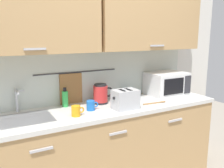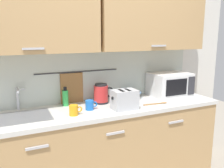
{
  "view_description": "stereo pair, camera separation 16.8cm",
  "coord_description": "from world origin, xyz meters",
  "px_view_note": "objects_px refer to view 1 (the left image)",
  "views": [
    {
      "loc": [
        -1.05,
        -1.81,
        1.62
      ],
      "look_at": [
        0.12,
        0.33,
        1.12
      ],
      "focal_mm": 39.28,
      "sensor_mm": 36.0,
      "label": 1
    },
    {
      "loc": [
        -0.9,
        -1.89,
        1.62
      ],
      "look_at": [
        0.12,
        0.33,
        1.12
      ],
      "focal_mm": 39.28,
      "sensor_mm": 36.0,
      "label": 2
    }
  ],
  "objects_px": {
    "dish_soap_bottle": "(65,98)",
    "mixing_bowl": "(130,94)",
    "mug_near_sink": "(91,105)",
    "microwave": "(166,83)",
    "toaster": "(125,99)",
    "mug_by_kettle": "(76,111)",
    "wooden_spoon": "(157,103)",
    "electric_kettle": "(101,94)"
  },
  "relations": [
    {
      "from": "mug_near_sink",
      "to": "mixing_bowl",
      "type": "distance_m",
      "value": 0.62
    },
    {
      "from": "dish_soap_bottle",
      "to": "toaster",
      "type": "height_order",
      "value": "dish_soap_bottle"
    },
    {
      "from": "mug_near_sink",
      "to": "toaster",
      "type": "distance_m",
      "value": 0.34
    },
    {
      "from": "microwave",
      "to": "wooden_spoon",
      "type": "xyz_separation_m",
      "value": [
        -0.34,
        -0.25,
        -0.13
      ]
    },
    {
      "from": "electric_kettle",
      "to": "mixing_bowl",
      "type": "xyz_separation_m",
      "value": [
        0.39,
        0.03,
        -0.06
      ]
    },
    {
      "from": "toaster",
      "to": "electric_kettle",
      "type": "bearing_deg",
      "value": 112.32
    },
    {
      "from": "microwave",
      "to": "mug_by_kettle",
      "type": "xyz_separation_m",
      "value": [
        -1.24,
        -0.24,
        -0.09
      ]
    },
    {
      "from": "microwave",
      "to": "electric_kettle",
      "type": "xyz_separation_m",
      "value": [
        -0.86,
        0.03,
        -0.03
      ]
    },
    {
      "from": "dish_soap_bottle",
      "to": "mug_near_sink",
      "type": "xyz_separation_m",
      "value": [
        0.18,
        -0.23,
        -0.04
      ]
    },
    {
      "from": "mixing_bowl",
      "to": "mug_by_kettle",
      "type": "distance_m",
      "value": 0.83
    },
    {
      "from": "microwave",
      "to": "dish_soap_bottle",
      "type": "height_order",
      "value": "microwave"
    },
    {
      "from": "microwave",
      "to": "mixing_bowl",
      "type": "xyz_separation_m",
      "value": [
        -0.47,
        0.07,
        -0.09
      ]
    },
    {
      "from": "electric_kettle",
      "to": "mug_by_kettle",
      "type": "relative_size",
      "value": 1.89
    },
    {
      "from": "dish_soap_bottle",
      "to": "mixing_bowl",
      "type": "bearing_deg",
      "value": -1.73
    },
    {
      "from": "electric_kettle",
      "to": "mixing_bowl",
      "type": "bearing_deg",
      "value": 4.97
    },
    {
      "from": "toaster",
      "to": "wooden_spoon",
      "type": "relative_size",
      "value": 0.93
    },
    {
      "from": "electric_kettle",
      "to": "mug_by_kettle",
      "type": "bearing_deg",
      "value": -144.4
    },
    {
      "from": "microwave",
      "to": "dish_soap_bottle",
      "type": "relative_size",
      "value": 2.35
    },
    {
      "from": "mug_near_sink",
      "to": "wooden_spoon",
      "type": "xyz_separation_m",
      "value": [
        0.72,
        -0.11,
        -0.04
      ]
    },
    {
      "from": "microwave",
      "to": "mug_near_sink",
      "type": "distance_m",
      "value": 1.07
    },
    {
      "from": "toaster",
      "to": "mug_by_kettle",
      "type": "xyz_separation_m",
      "value": [
        -0.5,
        0.02,
        -0.05
      ]
    },
    {
      "from": "microwave",
      "to": "toaster",
      "type": "distance_m",
      "value": 0.79
    },
    {
      "from": "microwave",
      "to": "wooden_spoon",
      "type": "distance_m",
      "value": 0.44
    },
    {
      "from": "toaster",
      "to": "mug_near_sink",
      "type": "bearing_deg",
      "value": 159.38
    },
    {
      "from": "microwave",
      "to": "mug_near_sink",
      "type": "bearing_deg",
      "value": -172.36
    },
    {
      "from": "toaster",
      "to": "mixing_bowl",
      "type": "bearing_deg",
      "value": 50.48
    },
    {
      "from": "mug_by_kettle",
      "to": "wooden_spoon",
      "type": "xyz_separation_m",
      "value": [
        0.9,
        -0.02,
        -0.04
      ]
    },
    {
      "from": "electric_kettle",
      "to": "mug_near_sink",
      "type": "xyz_separation_m",
      "value": [
        -0.19,
        -0.18,
        -0.05
      ]
    },
    {
      "from": "dish_soap_bottle",
      "to": "mug_by_kettle",
      "type": "relative_size",
      "value": 1.63
    },
    {
      "from": "dish_soap_bottle",
      "to": "mixing_bowl",
      "type": "relative_size",
      "value": 0.92
    },
    {
      "from": "dish_soap_bottle",
      "to": "mug_near_sink",
      "type": "bearing_deg",
      "value": -52.51
    },
    {
      "from": "mug_near_sink",
      "to": "microwave",
      "type": "bearing_deg",
      "value": 7.64
    },
    {
      "from": "dish_soap_bottle",
      "to": "mixing_bowl",
      "type": "xyz_separation_m",
      "value": [
        0.76,
        -0.02,
        -0.04
      ]
    },
    {
      "from": "microwave",
      "to": "mixing_bowl",
      "type": "distance_m",
      "value": 0.48
    },
    {
      "from": "electric_kettle",
      "to": "mug_near_sink",
      "type": "distance_m",
      "value": 0.27
    },
    {
      "from": "microwave",
      "to": "electric_kettle",
      "type": "height_order",
      "value": "microwave"
    },
    {
      "from": "mug_by_kettle",
      "to": "toaster",
      "type": "bearing_deg",
      "value": -2.59
    },
    {
      "from": "toaster",
      "to": "mug_by_kettle",
      "type": "height_order",
      "value": "toaster"
    },
    {
      "from": "electric_kettle",
      "to": "dish_soap_bottle",
      "type": "xyz_separation_m",
      "value": [
        -0.37,
        0.06,
        -0.01
      ]
    },
    {
      "from": "dish_soap_bottle",
      "to": "mug_by_kettle",
      "type": "height_order",
      "value": "dish_soap_bottle"
    },
    {
      "from": "toaster",
      "to": "wooden_spoon",
      "type": "height_order",
      "value": "toaster"
    },
    {
      "from": "microwave",
      "to": "mug_near_sink",
      "type": "height_order",
      "value": "microwave"
    }
  ]
}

